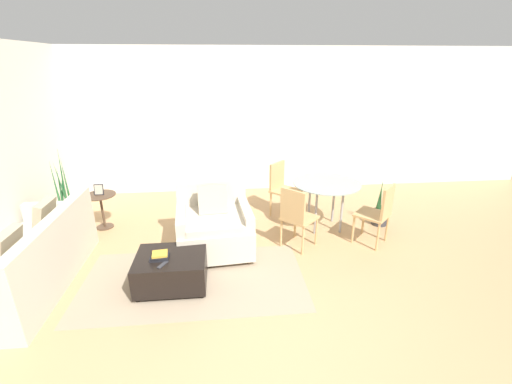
# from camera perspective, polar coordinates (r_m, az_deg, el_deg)

# --- Properties ---
(ground_plane) EXTENTS (20.00, 20.00, 0.00)m
(ground_plane) POSITION_cam_1_polar(r_m,az_deg,el_deg) (3.73, 2.07, -20.61)
(ground_plane) COLOR tan
(wall_back) EXTENTS (12.00, 0.06, 2.75)m
(wall_back) POSITION_cam_1_polar(r_m,az_deg,el_deg) (6.77, -2.29, 11.59)
(wall_back) COLOR silver
(wall_back) RESTS_ON ground_plane
(area_rug) EXTENTS (2.64, 1.42, 0.01)m
(area_rug) POSITION_cam_1_polar(r_m,az_deg,el_deg) (4.33, -10.21, -14.24)
(area_rug) COLOR gray
(area_rug) RESTS_ON ground_plane
(couch) EXTENTS (0.93, 2.00, 0.89)m
(couch) POSITION_cam_1_polar(r_m,az_deg,el_deg) (4.81, -33.51, -9.88)
(couch) COLOR beige
(couch) RESTS_ON ground_plane
(armchair) EXTENTS (1.05, 1.02, 0.93)m
(armchair) POSITION_cam_1_polar(r_m,az_deg,el_deg) (4.73, -6.97, -5.74)
(armchair) COLOR beige
(armchair) RESTS_ON ground_plane
(ottoman) EXTENTS (0.80, 0.64, 0.39)m
(ottoman) POSITION_cam_1_polar(r_m,az_deg,el_deg) (4.19, -13.89, -12.35)
(ottoman) COLOR black
(ottoman) RESTS_ON ground_plane
(book_stack) EXTENTS (0.21, 0.19, 0.08)m
(book_stack) POSITION_cam_1_polar(r_m,az_deg,el_deg) (4.06, -15.76, -10.19)
(book_stack) COLOR black
(book_stack) RESTS_ON ottoman
(tv_remote_primary) EXTENTS (0.11, 0.16, 0.01)m
(tv_remote_primary) POSITION_cam_1_polar(r_m,az_deg,el_deg) (3.96, -15.28, -11.57)
(tv_remote_primary) COLOR #333338
(tv_remote_primary) RESTS_ON ottoman
(potted_plant) EXTENTS (0.35, 0.35, 1.33)m
(potted_plant) POSITION_cam_1_polar(r_m,az_deg,el_deg) (6.00, -28.85, -3.34)
(potted_plant) COLOR brown
(potted_plant) RESTS_ON ground_plane
(side_table) EXTENTS (0.47, 0.47, 0.56)m
(side_table) POSITION_cam_1_polar(r_m,az_deg,el_deg) (5.83, -24.38, -1.89)
(side_table) COLOR #4C3828
(side_table) RESTS_ON ground_plane
(picture_frame) EXTENTS (0.14, 0.07, 0.17)m
(picture_frame) POSITION_cam_1_polar(r_m,az_deg,el_deg) (5.75, -24.74, 0.36)
(picture_frame) COLOR black
(picture_frame) RESTS_ON side_table
(dining_table) EXTENTS (1.03, 1.03, 0.74)m
(dining_table) POSITION_cam_1_polar(r_m,az_deg,el_deg) (5.34, 11.65, 0.53)
(dining_table) COLOR #8C9E99
(dining_table) RESTS_ON ground_plane
(dining_chair_near_left) EXTENTS (0.59, 0.59, 0.90)m
(dining_chair_near_left) POSITION_cam_1_polar(r_m,az_deg,el_deg) (4.72, 6.73, -3.72)
(dining_chair_near_left) COLOR tan
(dining_chair_near_left) RESTS_ON ground_plane
(dining_chair_near_right) EXTENTS (0.59, 0.59, 0.90)m
(dining_chair_near_right) POSITION_cam_1_polar(r_m,az_deg,el_deg) (5.09, 19.80, -2.97)
(dining_chair_near_right) COLOR tan
(dining_chair_near_right) RESTS_ON ground_plane
(dining_chair_far_left) EXTENTS (0.59, 0.59, 0.90)m
(dining_chair_far_left) POSITION_cam_1_polar(r_m,az_deg,el_deg) (5.78, 4.30, 1.11)
(dining_chair_far_left) COLOR tan
(dining_chair_far_left) RESTS_ON ground_plane
(potted_plant_small) EXTENTS (0.24, 0.24, 0.74)m
(potted_plant_small) POSITION_cam_1_polar(r_m,az_deg,el_deg) (5.86, 19.97, -3.34)
(potted_plant_small) COLOR #333338
(potted_plant_small) RESTS_ON ground_plane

